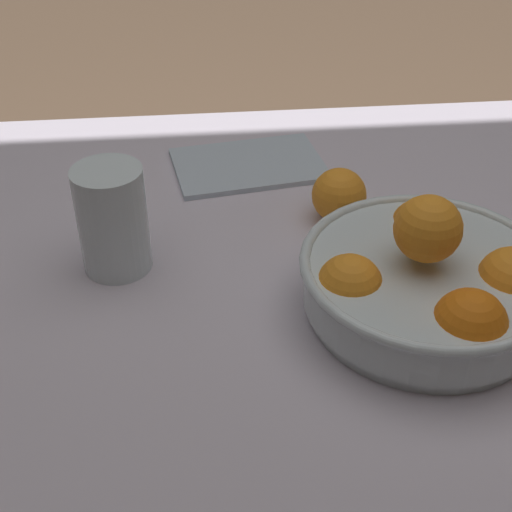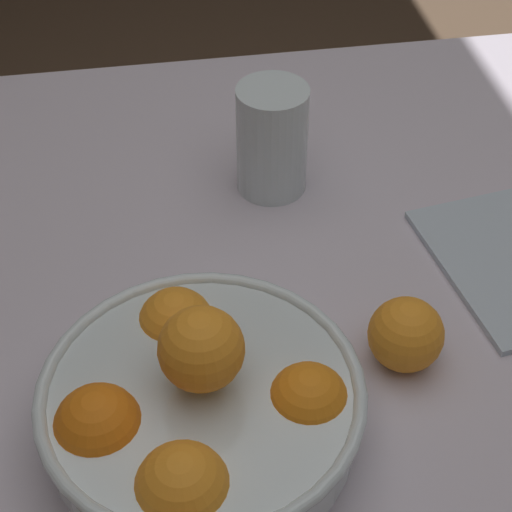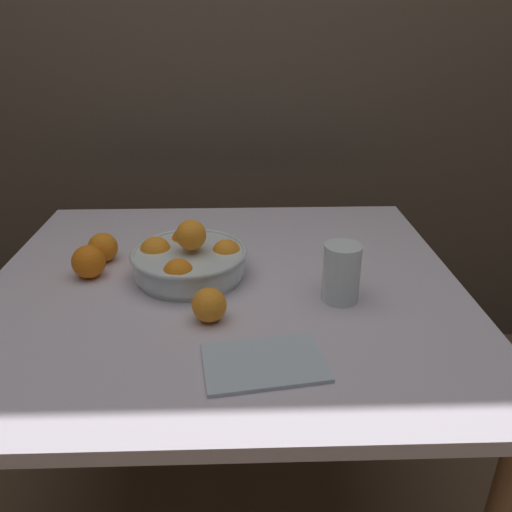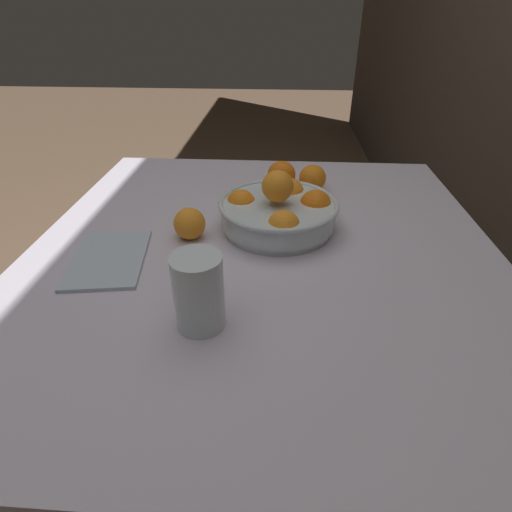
{
  "view_description": "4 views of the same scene",
  "coord_description": "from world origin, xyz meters",
  "views": [
    {
      "loc": [
        0.16,
        0.62,
        1.24
      ],
      "look_at": [
        0.1,
        0.0,
        0.79
      ],
      "focal_mm": 50.0,
      "sensor_mm": 36.0,
      "label": 1
    },
    {
      "loc": [
        -0.52,
        0.06,
        1.36
      ],
      "look_at": [
        0.07,
        -0.04,
        0.79
      ],
      "focal_mm": 60.0,
      "sensor_mm": 36.0,
      "label": 2
    },
    {
      "loc": [
        0.04,
        -1.05,
        1.28
      ],
      "look_at": [
        0.07,
        -0.03,
        0.8
      ],
      "focal_mm": 35.0,
      "sensor_mm": 36.0,
      "label": 3
    },
    {
      "loc": [
        0.76,
        0.03,
        1.18
      ],
      "look_at": [
        0.13,
        -0.01,
        0.77
      ],
      "focal_mm": 28.0,
      "sensor_mm": 36.0,
      "label": 4
    }
  ],
  "objects": [
    {
      "name": "dining_table",
      "position": [
        0.0,
        0.0,
        0.65
      ],
      "size": [
        1.12,
        1.03,
        0.72
      ],
      "color": "silver",
      "rests_on": "ground_plane"
    },
    {
      "name": "fruit_bowl",
      "position": [
        -0.08,
        0.03,
        0.77
      ],
      "size": [
        0.28,
        0.28,
        0.15
      ],
      "color": "silver",
      "rests_on": "dining_table"
    },
    {
      "name": "juice_glass",
      "position": [
        0.26,
        -0.09,
        0.78
      ],
      "size": [
        0.08,
        0.08,
        0.13
      ],
      "color": "#F4A314",
      "rests_on": "dining_table"
    },
    {
      "name": "orange_loose_aside",
      "position": [
        -0.03,
        -0.17,
        0.76
      ],
      "size": [
        0.07,
        0.07,
        0.07
      ],
      "primitive_type": "sphere",
      "color": "orange",
      "rests_on": "dining_table"
    },
    {
      "name": "napkin",
      "position": [
        0.08,
        -0.32,
        0.72
      ],
      "size": [
        0.24,
        0.18,
        0.01
      ],
      "primitive_type": "cube",
      "rotation": [
        0.0,
        0.0,
        0.15
      ],
      "color": "silver",
      "rests_on": "dining_table"
    }
  ]
}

